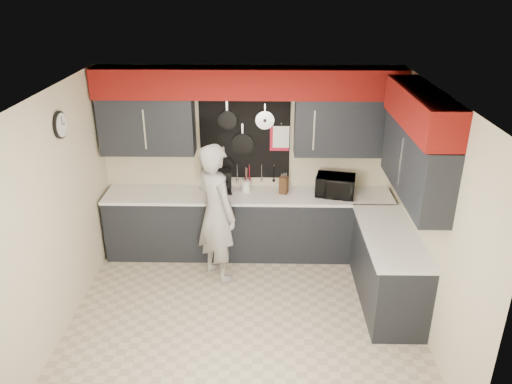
{
  "coord_description": "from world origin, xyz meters",
  "views": [
    {
      "loc": [
        0.23,
        -4.74,
        3.68
      ],
      "look_at": [
        0.13,
        0.5,
        1.37
      ],
      "focal_mm": 35.0,
      "sensor_mm": 36.0,
      "label": 1
    }
  ],
  "objects_px": {
    "utensil_crock": "(246,186)",
    "person": "(216,213)",
    "knife_block": "(284,185)",
    "microwave": "(335,186)",
    "coffee_maker": "(225,181)"
  },
  "relations": [
    {
      "from": "knife_block",
      "to": "person",
      "type": "relative_size",
      "value": 0.13
    },
    {
      "from": "microwave",
      "to": "utensil_crock",
      "type": "bearing_deg",
      "value": -173.37
    },
    {
      "from": "knife_block",
      "to": "coffee_maker",
      "type": "relative_size",
      "value": 0.75
    },
    {
      "from": "knife_block",
      "to": "person",
      "type": "distance_m",
      "value": 1.07
    },
    {
      "from": "microwave",
      "to": "coffee_maker",
      "type": "bearing_deg",
      "value": -171.87
    },
    {
      "from": "microwave",
      "to": "utensil_crock",
      "type": "distance_m",
      "value": 1.21
    },
    {
      "from": "microwave",
      "to": "coffee_maker",
      "type": "height_order",
      "value": "coffee_maker"
    },
    {
      "from": "knife_block",
      "to": "person",
      "type": "xyz_separation_m",
      "value": [
        -0.87,
        -0.62,
        -0.12
      ]
    },
    {
      "from": "utensil_crock",
      "to": "coffee_maker",
      "type": "distance_m",
      "value": 0.3
    },
    {
      "from": "knife_block",
      "to": "person",
      "type": "bearing_deg",
      "value": -124.77
    },
    {
      "from": "utensil_crock",
      "to": "coffee_maker",
      "type": "bearing_deg",
      "value": -177.11
    },
    {
      "from": "microwave",
      "to": "utensil_crock",
      "type": "height_order",
      "value": "microwave"
    },
    {
      "from": "utensil_crock",
      "to": "person",
      "type": "xyz_separation_m",
      "value": [
        -0.35,
        -0.67,
        -0.08
      ]
    },
    {
      "from": "knife_block",
      "to": "utensil_crock",
      "type": "distance_m",
      "value": 0.52
    },
    {
      "from": "microwave",
      "to": "person",
      "type": "height_order",
      "value": "person"
    }
  ]
}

